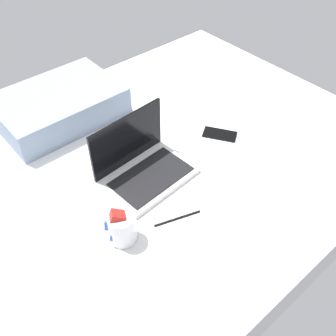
{
  "coord_description": "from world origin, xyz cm",
  "views": [
    {
      "loc": [
        -72.94,
        -88.25,
        123.51
      ],
      "look_at": [
        -7.36,
        -12.12,
        24.0
      ],
      "focal_mm": 41.29,
      "sensor_mm": 36.0,
      "label": 1
    }
  ],
  "objects_px": {
    "laptop": "(143,166)",
    "cell_phone": "(220,134)",
    "snack_cup": "(121,227)",
    "pillow": "(59,105)"
  },
  "relations": [
    {
      "from": "laptop",
      "to": "pillow",
      "type": "xyz_separation_m",
      "value": [
        -0.06,
        0.52,
        0.02
      ]
    },
    {
      "from": "laptop",
      "to": "cell_phone",
      "type": "relative_size",
      "value": 2.46
    },
    {
      "from": "snack_cup",
      "to": "cell_phone",
      "type": "distance_m",
      "value": 0.64
    },
    {
      "from": "snack_cup",
      "to": "pillow",
      "type": "distance_m",
      "value": 0.73
    },
    {
      "from": "laptop",
      "to": "pillow",
      "type": "height_order",
      "value": "laptop"
    },
    {
      "from": "cell_phone",
      "to": "pillow",
      "type": "distance_m",
      "value": 0.71
    },
    {
      "from": "laptop",
      "to": "cell_phone",
      "type": "height_order",
      "value": "laptop"
    },
    {
      "from": "cell_phone",
      "to": "pillow",
      "type": "xyz_separation_m",
      "value": [
        -0.45,
        0.55,
        0.06
      ]
    },
    {
      "from": "laptop",
      "to": "cell_phone",
      "type": "distance_m",
      "value": 0.39
    },
    {
      "from": "snack_cup",
      "to": "pillow",
      "type": "height_order",
      "value": "snack_cup"
    }
  ]
}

